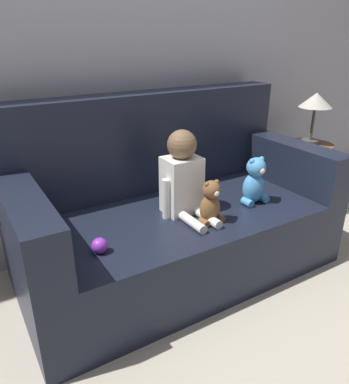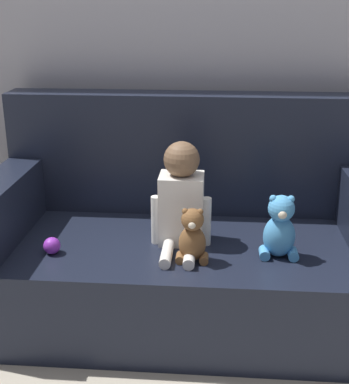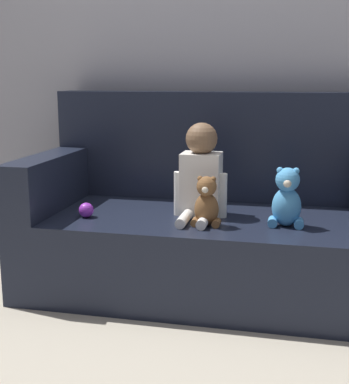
% 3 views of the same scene
% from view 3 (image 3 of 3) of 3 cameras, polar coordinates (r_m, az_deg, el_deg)
% --- Properties ---
extents(ground_plane, '(12.00, 12.00, 0.00)m').
position_cam_3_polar(ground_plane, '(2.69, 3.09, -10.11)').
color(ground_plane, '#B7AD99').
extents(wall_back, '(8.00, 0.05, 2.60)m').
position_cam_3_polar(wall_back, '(3.00, 5.09, 17.51)').
color(wall_back, '#93939E').
rests_on(wall_back, ground_plane).
extents(couch, '(1.69, 0.85, 0.94)m').
position_cam_3_polar(couch, '(2.65, 3.43, -3.07)').
color(couch, black).
rests_on(couch, ground_plane).
extents(person_baby, '(0.25, 0.34, 0.43)m').
position_cam_3_polar(person_baby, '(2.47, 2.82, 1.76)').
color(person_baby, white).
rests_on(person_baby, couch).
extents(teddy_bear_brown, '(0.13, 0.10, 0.22)m').
position_cam_3_polar(teddy_bear_brown, '(2.32, 3.43, -1.13)').
color(teddy_bear_brown, brown).
rests_on(teddy_bear_brown, couch).
extents(plush_toy_side, '(0.15, 0.12, 0.26)m').
position_cam_3_polar(plush_toy_side, '(2.35, 11.89, -0.73)').
color(plush_toy_side, '#4C9EDB').
rests_on(plush_toy_side, couch).
extents(toy_ball, '(0.07, 0.07, 0.07)m').
position_cam_3_polar(toy_ball, '(2.50, -9.40, -1.91)').
color(toy_ball, purple).
rests_on(toy_ball, couch).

